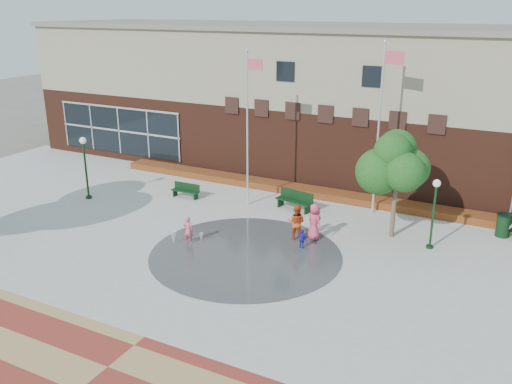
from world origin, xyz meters
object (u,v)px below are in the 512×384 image
at_px(flagpole_right, 380,121).
at_px(flagpole_left, 248,122).
at_px(bench_left, 186,193).
at_px(child_splash, 188,230).
at_px(trash_can, 503,225).

bearing_deg(flagpole_right, flagpole_left, -155.09).
xyz_separation_m(flagpole_left, bench_left, (-3.69, -0.64, -4.33)).
height_order(bench_left, child_splash, child_splash).
distance_m(flagpole_left, bench_left, 5.72).
relative_size(flagpole_left, bench_left, 4.97).
height_order(trash_can, child_splash, child_splash).
bearing_deg(bench_left, flagpole_right, 12.69).
bearing_deg(flagpole_left, bench_left, -168.37).
bearing_deg(flagpole_right, bench_left, -157.50).
bearing_deg(flagpole_right, child_splash, -121.85).
bearing_deg(trash_can, flagpole_left, -172.44).
relative_size(flagpole_left, trash_can, 7.32).
relative_size(flagpole_left, child_splash, 6.26).
xyz_separation_m(flagpole_left, flagpole_right, (6.41, 1.91, 0.31)).
distance_m(flagpole_left, flagpole_right, 6.70).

